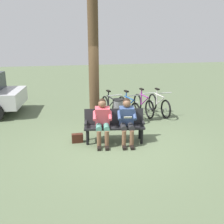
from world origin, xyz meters
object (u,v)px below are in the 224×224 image
object	(u,v)px
handbag	(77,138)
tree_trunk	(94,62)
bicycle_green	(159,105)
litter_bin	(118,112)
person_reading	(127,119)
bicycle_purple	(110,107)
bench	(114,123)
person_companion	(102,119)
bicycle_red	(143,105)
bicycle_silver	(128,108)

from	to	relation	value
handbag	tree_trunk	distance (m)	2.30
bicycle_green	tree_trunk	bearing A→B (deg)	-76.05
litter_bin	person_reading	bearing A→B (deg)	86.13
litter_bin	bicycle_purple	size ratio (longest dim) A/B	0.52
tree_trunk	bicycle_green	world-z (taller)	tree_trunk
bench	bicycle_green	distance (m)	2.97
bench	bicycle_purple	size ratio (longest dim) A/B	1.00
person_reading	bicycle_purple	size ratio (longest dim) A/B	0.72
tree_trunk	person_reading	bearing A→B (deg)	115.22
person_companion	handbag	xyz separation A→B (m)	(0.66, -0.19, -0.54)
tree_trunk	bicycle_purple	world-z (taller)	tree_trunk
handbag	tree_trunk	world-z (taller)	tree_trunk
handbag	bicycle_green	bearing A→B (deg)	-147.62
bicycle_green	bicycle_purple	xyz separation A→B (m)	(1.80, -0.02, 0.00)
bench	person_companion	distance (m)	0.39
bicycle_red	bicycle_purple	bearing A→B (deg)	-93.05
bench	bicycle_silver	bearing A→B (deg)	-107.36
person_companion	bicycle_silver	bearing A→B (deg)	-113.45
bicycle_silver	bicycle_purple	distance (m)	0.63
tree_trunk	bench	bearing A→B (deg)	107.02
tree_trunk	bicycle_silver	distance (m)	2.24
person_companion	litter_bin	distance (m)	1.52
person_companion	tree_trunk	bearing A→B (deg)	-80.16
person_reading	bicycle_red	xyz separation A→B (m)	(-1.28, -2.36, -0.31)
bicycle_green	bench	bearing A→B (deg)	-51.61
bench	litter_bin	distance (m)	1.27
person_companion	bicycle_silver	distance (m)	2.41
tree_trunk	bicycle_purple	bearing A→B (deg)	-127.37
tree_trunk	litter_bin	world-z (taller)	tree_trunk
person_reading	bicycle_silver	world-z (taller)	person_reading
person_reading	bicycle_silver	bearing A→B (deg)	-98.09
handbag	tree_trunk	size ratio (longest dim) A/B	0.07
bench	litter_bin	size ratio (longest dim) A/B	1.93
person_companion	litter_bin	xyz separation A→B (m)	(-0.73, -1.32, -0.23)
handbag	bicycle_silver	xyz separation A→B (m)	(-1.94, -1.83, 0.24)
litter_bin	handbag	bearing A→B (deg)	39.15
bench	bicycle_silver	xyz separation A→B (m)	(-0.94, -1.91, -0.15)
person_reading	bicycle_green	size ratio (longest dim) A/B	0.72
bench	bicycle_purple	world-z (taller)	bicycle_purple
handbag	person_reading	bearing A→B (deg)	167.49
person_companion	bicycle_red	bearing A→B (deg)	-121.24
person_reading	litter_bin	distance (m)	1.44
bicycle_silver	bicycle_purple	bearing A→B (deg)	-117.59
person_reading	tree_trunk	xyz separation A→B (m)	(0.65, -1.39, 1.37)
bicycle_purple	bicycle_red	bearing A→B (deg)	82.64
person_reading	bicycle_green	bearing A→B (deg)	-120.11
bench	person_reading	bearing A→B (deg)	153.04
person_reading	handbag	world-z (taller)	person_reading
bicycle_green	bicycle_silver	distance (m)	1.20
bench	handbag	distance (m)	1.07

